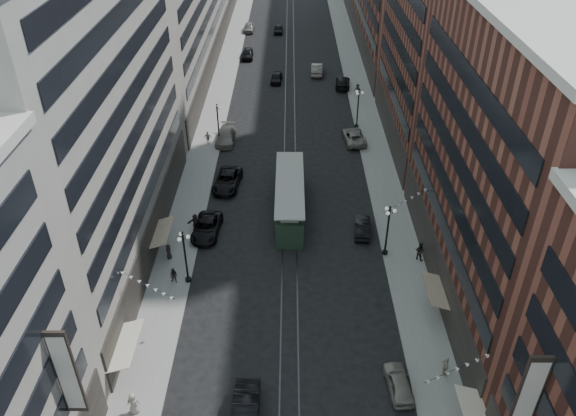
{
  "coord_description": "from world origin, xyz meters",
  "views": [
    {
      "loc": [
        0.01,
        -10.53,
        34.14
      ],
      "look_at": [
        -0.16,
        32.67,
        5.0
      ],
      "focal_mm": 35.0,
      "sensor_mm": 36.0,
      "label": 1
    }
  ],
  "objects_px": {
    "car_11": "(354,136)",
    "pedestrian_9": "(358,89)",
    "lamppost_se_mid": "(358,107)",
    "car_5": "(246,412)",
    "pedestrian_4": "(446,367)",
    "car_4": "(399,383)",
    "car_14": "(317,69)",
    "car_extra_1": "(249,27)",
    "pedestrian_6": "(208,138)",
    "pedestrian_8": "(364,141)",
    "pedestrian_5": "(195,222)",
    "car_extra_0": "(278,29)",
    "lamppost_sw_mid": "(218,123)",
    "streetcar": "(290,199)",
    "pedestrian_7": "(420,251)",
    "pedestrian_2": "(174,276)",
    "car_7": "(227,180)",
    "pedestrian_1": "(133,403)",
    "car_12": "(343,82)",
    "car_10": "(362,227)",
    "lamppost_sw_far": "(185,255)",
    "pedestrian_extra_0": "(169,252)",
    "car_13": "(276,78)",
    "lamppost_se_far": "(388,229)",
    "car_2": "(207,227)",
    "car_8": "(226,136)"
  },
  "relations": [
    {
      "from": "car_10",
      "to": "pedestrian_6",
      "type": "bearing_deg",
      "value": -40.0
    },
    {
      "from": "lamppost_se_mid",
      "to": "pedestrian_5",
      "type": "distance_m",
      "value": 30.63
    },
    {
      "from": "car_extra_0",
      "to": "pedestrian_1",
      "type": "bearing_deg",
      "value": -94.53
    },
    {
      "from": "pedestrian_8",
      "to": "car_extra_0",
      "type": "height_order",
      "value": "pedestrian_8"
    },
    {
      "from": "lamppost_se_mid",
      "to": "pedestrian_4",
      "type": "relative_size",
      "value": 3.13
    },
    {
      "from": "car_5",
      "to": "car_extra_1",
      "type": "xyz_separation_m",
      "value": [
        -5.4,
        90.9,
        0.01
      ]
    },
    {
      "from": "pedestrian_7",
      "to": "pedestrian_1",
      "type": "bearing_deg",
      "value": 74.28
    },
    {
      "from": "car_11",
      "to": "car_extra_0",
      "type": "height_order",
      "value": "car_11"
    },
    {
      "from": "streetcar",
      "to": "car_12",
      "type": "xyz_separation_m",
      "value": [
        8.4,
        35.5,
        -0.92
      ]
    },
    {
      "from": "car_5",
      "to": "car_13",
      "type": "bearing_deg",
      "value": 89.88
    },
    {
      "from": "car_11",
      "to": "pedestrian_9",
      "type": "distance_m",
      "value": 15.8
    },
    {
      "from": "pedestrian_2",
      "to": "lamppost_sw_far",
      "type": "bearing_deg",
      "value": 22.83
    },
    {
      "from": "lamppost_se_mid",
      "to": "pedestrian_9",
      "type": "bearing_deg",
      "value": 83.85
    },
    {
      "from": "pedestrian_extra_0",
      "to": "car_13",
      "type": "bearing_deg",
      "value": 148.76
    },
    {
      "from": "pedestrian_6",
      "to": "pedestrian_1",
      "type": "bearing_deg",
      "value": 96.05
    },
    {
      "from": "car_12",
      "to": "car_4",
      "type": "bearing_deg",
      "value": 95.06
    },
    {
      "from": "car_14",
      "to": "car_8",
      "type": "bearing_deg",
      "value": 65.51
    },
    {
      "from": "lamppost_se_far",
      "to": "car_7",
      "type": "height_order",
      "value": "lamppost_se_far"
    },
    {
      "from": "car_extra_1",
      "to": "pedestrian_4",
      "type": "bearing_deg",
      "value": -75.03
    },
    {
      "from": "pedestrian_8",
      "to": "car_extra_0",
      "type": "relative_size",
      "value": 0.35
    },
    {
      "from": "car_14",
      "to": "car_12",
      "type": "bearing_deg",
      "value": 127.68
    },
    {
      "from": "pedestrian_1",
      "to": "car_8",
      "type": "height_order",
      "value": "pedestrian_1"
    },
    {
      "from": "lamppost_sw_mid",
      "to": "streetcar",
      "type": "relative_size",
      "value": 0.41
    },
    {
      "from": "lamppost_se_far",
      "to": "pedestrian_8",
      "type": "height_order",
      "value": "lamppost_se_far"
    },
    {
      "from": "pedestrian_8",
      "to": "pedestrian_5",
      "type": "bearing_deg",
      "value": 9.32
    },
    {
      "from": "pedestrian_5",
      "to": "pedestrian_7",
      "type": "distance_m",
      "value": 22.41
    },
    {
      "from": "car_13",
      "to": "car_extra_1",
      "type": "height_order",
      "value": "car_extra_1"
    },
    {
      "from": "car_5",
      "to": "car_7",
      "type": "height_order",
      "value": "car_5"
    },
    {
      "from": "lamppost_se_mid",
      "to": "car_5",
      "type": "distance_m",
      "value": 47.98
    },
    {
      "from": "pedestrian_2",
      "to": "car_extra_0",
      "type": "bearing_deg",
      "value": 97.84
    },
    {
      "from": "lamppost_se_mid",
      "to": "pedestrian_4",
      "type": "bearing_deg",
      "value": -86.72
    },
    {
      "from": "car_4",
      "to": "car_12",
      "type": "height_order",
      "value": "car_12"
    },
    {
      "from": "car_2",
      "to": "pedestrian_6",
      "type": "xyz_separation_m",
      "value": [
        -2.24,
        19.41,
        0.27
      ]
    },
    {
      "from": "car_5",
      "to": "pedestrian_7",
      "type": "bearing_deg",
      "value": 49.5
    },
    {
      "from": "car_4",
      "to": "car_14",
      "type": "height_order",
      "value": "car_14"
    },
    {
      "from": "lamppost_sw_mid",
      "to": "streetcar",
      "type": "bearing_deg",
      "value": -59.59
    },
    {
      "from": "pedestrian_4",
      "to": "pedestrian_extra_0",
      "type": "relative_size",
      "value": 1.12
    },
    {
      "from": "streetcar",
      "to": "car_14",
      "type": "bearing_deg",
      "value": 83.76
    },
    {
      "from": "pedestrian_5",
      "to": "car_extra_1",
      "type": "relative_size",
      "value": 0.37
    },
    {
      "from": "pedestrian_2",
      "to": "car_7",
      "type": "bearing_deg",
      "value": 92.87
    },
    {
      "from": "car_extra_1",
      "to": "pedestrian_7",
      "type": "bearing_deg",
      "value": -72.21
    },
    {
      "from": "lamppost_se_mid",
      "to": "pedestrian_8",
      "type": "height_order",
      "value": "lamppost_se_mid"
    },
    {
      "from": "car_5",
      "to": "lamppost_se_far",
      "type": "bearing_deg",
      "value": 56.98
    },
    {
      "from": "pedestrian_1",
      "to": "car_13",
      "type": "xyz_separation_m",
      "value": [
        8.65,
        62.79,
        -0.35
      ]
    },
    {
      "from": "car_13",
      "to": "pedestrian_4",
      "type": "bearing_deg",
      "value": -72.17
    },
    {
      "from": "car_extra_1",
      "to": "pedestrian_6",
      "type": "bearing_deg",
      "value": -90.56
    },
    {
      "from": "car_13",
      "to": "pedestrian_7",
      "type": "bearing_deg",
      "value": -67.64
    },
    {
      "from": "pedestrian_4",
      "to": "car_8",
      "type": "relative_size",
      "value": 0.31
    },
    {
      "from": "pedestrian_4",
      "to": "car_extra_1",
      "type": "height_order",
      "value": "pedestrian_4"
    },
    {
      "from": "car_12",
      "to": "pedestrian_7",
      "type": "relative_size",
      "value": 2.83
    }
  ]
}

